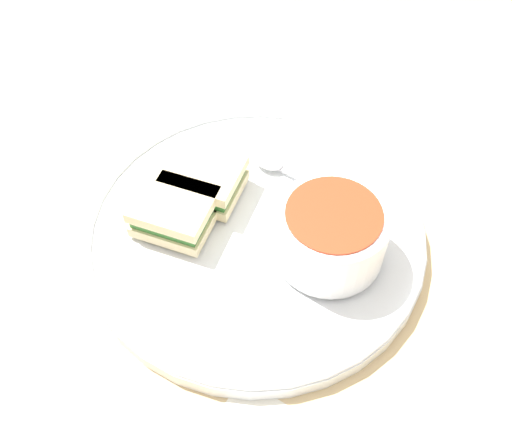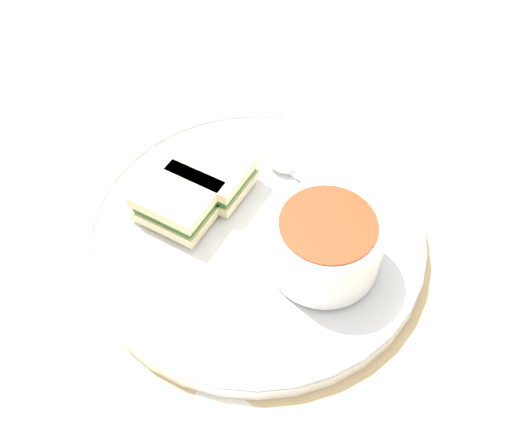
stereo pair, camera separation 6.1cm
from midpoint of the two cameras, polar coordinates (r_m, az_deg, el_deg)
The scene contains 6 objects.
ground_plane at distance 0.64m, azimuth -2.72°, elevation -2.34°, with size 2.40×2.40×0.00m, color #D1B27F.
plate at distance 0.63m, azimuth -2.76°, elevation -1.73°, with size 0.36×0.36×0.02m.
soup_bowl at distance 0.58m, azimuth 4.35°, elevation -1.51°, with size 0.11×0.11×0.06m.
spoon at distance 0.68m, azimuth -0.52°, elevation 4.67°, with size 0.13×0.04×0.01m.
sandwich_half_near at distance 0.65m, azimuth -7.65°, elevation 3.39°, with size 0.08×0.07×0.04m.
sandwich_half_far at distance 0.63m, azimuth -10.55°, elevation 0.31°, with size 0.08×0.07×0.04m.
Camera 1 is at (0.15, -0.34, 0.52)m, focal length 42.00 mm.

